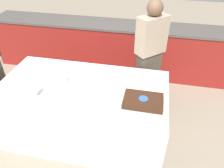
{
  "coord_description": "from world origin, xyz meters",
  "views": [
    {
      "loc": [
        0.79,
        -1.97,
        2.3
      ],
      "look_at": [
        0.37,
        0.0,
        0.83
      ],
      "focal_mm": 35.0,
      "sensor_mm": 36.0,
      "label": 1
    }
  ],
  "objects": [
    {
      "name": "side_plate_near_cake",
      "position": [
        0.84,
        0.15,
        0.74
      ],
      "size": [
        0.2,
        0.2,
        0.0
      ],
      "color": "white",
      "rests_on": "dining_table"
    },
    {
      "name": "cake",
      "position": [
        0.75,
        -0.14,
        0.76
      ],
      "size": [
        0.47,
        0.33,
        0.07
      ],
      "color": "#B7B2AD",
      "rests_on": "dining_table"
    },
    {
      "name": "person_cutting_cake",
      "position": [
        0.75,
        0.78,
        0.82
      ],
      "size": [
        0.43,
        0.42,
        1.59
      ],
      "rotation": [
        0.0,
        0.0,
        -2.38
      ],
      "color": "#4C4238",
      "rests_on": "ground_plane"
    },
    {
      "name": "back_counter",
      "position": [
        0.0,
        1.64,
        0.46
      ],
      "size": [
        4.4,
        0.58,
        0.92
      ],
      "color": "maroon",
      "rests_on": "ground_plane"
    },
    {
      "name": "plate_stack",
      "position": [
        -0.3,
        0.02,
        0.77
      ],
      "size": [
        0.24,
        0.24,
        0.07
      ],
      "color": "white",
      "rests_on": "dining_table"
    },
    {
      "name": "utensil_pile",
      "position": [
        -0.03,
        -0.47,
        0.74
      ],
      "size": [
        0.18,
        0.09,
        0.02
      ],
      "color": "white",
      "rests_on": "dining_table"
    },
    {
      "name": "wine_glass",
      "position": [
        -0.44,
        -0.28,
        0.86
      ],
      "size": [
        0.06,
        0.06,
        0.19
      ],
      "color": "white",
      "rests_on": "dining_table"
    },
    {
      "name": "dining_table",
      "position": [
        0.0,
        0.0,
        0.37
      ],
      "size": [
        2.05,
        1.12,
        0.73
      ],
      "color": "silver",
      "rests_on": "ground_plane"
    },
    {
      "name": "ground_plane",
      "position": [
        0.0,
        0.0,
        0.0
      ],
      "size": [
        14.0,
        14.0,
        0.0
      ],
      "primitive_type": "plane",
      "color": "gray"
    }
  ]
}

